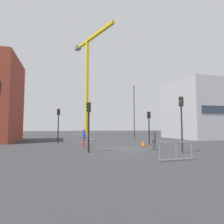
{
  "coord_description": "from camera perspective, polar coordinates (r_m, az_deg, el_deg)",
  "views": [
    {
      "loc": [
        -5.46,
        -16.37,
        1.88
      ],
      "look_at": [
        0.0,
        3.87,
        3.51
      ],
      "focal_mm": 30.96,
      "sensor_mm": 36.0,
      "label": 1
    }
  ],
  "objects": [
    {
      "name": "ground",
      "position": [
        17.36,
        3.39,
        -10.64
      ],
      "size": [
        160.0,
        160.0,
        0.0
      ],
      "primitive_type": "plane",
      "color": "#333335"
    },
    {
      "name": "office_block",
      "position": [
        35.84,
        24.97,
        0.38
      ],
      "size": [
        9.93,
        9.92,
        9.26
      ],
      "color": "#B7B7BC",
      "rests_on": "ground"
    },
    {
      "name": "construction_crane",
      "position": [
        49.66,
        -7.23,
        12.06
      ],
      "size": [
        7.17,
        16.48,
        24.26
      ],
      "color": "yellow",
      "rests_on": "ground"
    },
    {
      "name": "streetlamp_tall",
      "position": [
        31.68,
        6.53,
        1.07
      ],
      "size": [
        0.8,
        1.37,
        8.56
      ],
      "color": "#2D2D30",
      "rests_on": "ground"
    },
    {
      "name": "traffic_light_verge",
      "position": [
        23.13,
        -15.57,
        -2.32
      ],
      "size": [
        0.36,
        0.38,
        3.97
      ],
      "color": "black",
      "rests_on": "ground"
    },
    {
      "name": "traffic_light_far",
      "position": [
        21.03,
        10.83,
        -2.98
      ],
      "size": [
        0.34,
        0.39,
        3.51
      ],
      "color": "black",
      "rests_on": "ground"
    },
    {
      "name": "traffic_light_near",
      "position": [
        14.5,
        -6.9,
        -1.91
      ],
      "size": [
        0.39,
        0.3,
        3.71
      ],
      "color": "black",
      "rests_on": "ground"
    },
    {
      "name": "traffic_light_island",
      "position": [
        15.01,
        19.8,
        -0.87
      ],
      "size": [
        0.39,
        0.34,
        4.1
      ],
      "color": "#2D2D30",
      "rests_on": "ground"
    },
    {
      "name": "pedestrian_walking",
      "position": [
        17.64,
        -8.35,
        -7.25
      ],
      "size": [
        0.34,
        0.34,
        1.72
      ],
      "color": "red",
      "rests_on": "ground"
    },
    {
      "name": "pedestrian_waiting",
      "position": [
        16.35,
        12.27,
        -7.57
      ],
      "size": [
        0.34,
        0.34,
        1.65
      ],
      "color": "#4C4C51",
      "rests_on": "ground"
    },
    {
      "name": "safety_barrier_front",
      "position": [
        11.47,
        18.41,
        -10.8
      ],
      "size": [
        2.29,
        0.15,
        1.08
      ],
      "color": "gray",
      "rests_on": "ground"
    },
    {
      "name": "safety_barrier_left_run",
      "position": [
        28.08,
        -6.16,
        -7.1
      ],
      "size": [
        0.38,
        2.45,
        1.08
      ],
      "color": "#9EA0A5",
      "rests_on": "ground"
    },
    {
      "name": "safety_barrier_right_run",
      "position": [
        22.41,
        -8.81,
        -7.75
      ],
      "size": [
        2.03,
        0.12,
        1.08
      ],
      "color": "#9EA0A5",
      "rests_on": "ground"
    },
    {
      "name": "traffic_cone_by_barrier",
      "position": [
        19.51,
        9.22,
        -9.19
      ],
      "size": [
        0.52,
        0.52,
        0.53
      ],
      "color": "black",
      "rests_on": "ground"
    }
  ]
}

